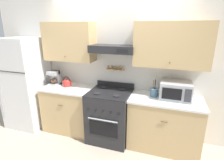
# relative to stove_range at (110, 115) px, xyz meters

# --- Properties ---
(ground_plane) EXTENTS (16.00, 16.00, 0.00)m
(ground_plane) POSITION_rel_stove_range_xyz_m (0.00, -0.27, -0.46)
(ground_plane) COLOR #B2A38E
(wall_back) EXTENTS (5.20, 0.46, 2.55)m
(wall_back) POSITION_rel_stove_range_xyz_m (0.04, 0.32, 0.96)
(wall_back) COLOR silver
(wall_back) RESTS_ON ground_plane
(counter_left) EXTENTS (0.99, 0.63, 0.89)m
(counter_left) POSITION_rel_stove_range_xyz_m (-0.86, 0.05, -0.02)
(counter_left) COLOR tan
(counter_left) RESTS_ON ground_plane
(counter_right) EXTENTS (1.17, 0.63, 0.89)m
(counter_right) POSITION_rel_stove_range_xyz_m (0.95, 0.05, -0.02)
(counter_right) COLOR tan
(counter_right) RESTS_ON ground_plane
(stove_range) EXTENTS (0.73, 0.72, 1.00)m
(stove_range) POSITION_rel_stove_range_xyz_m (0.00, 0.00, 0.00)
(stove_range) COLOR #232326
(stove_range) RESTS_ON ground_plane
(refrigerator) EXTENTS (0.76, 0.76, 1.82)m
(refrigerator) POSITION_rel_stove_range_xyz_m (-1.80, -0.03, 0.44)
(refrigerator) COLOR white
(refrigerator) RESTS_ON ground_plane
(tea_kettle) EXTENTS (0.20, 0.16, 0.20)m
(tea_kettle) POSITION_rel_stove_range_xyz_m (-0.92, 0.10, 0.51)
(tea_kettle) COLOR red
(tea_kettle) RESTS_ON counter_left
(coffee_maker) EXTENTS (0.20, 0.21, 0.28)m
(coffee_maker) POSITION_rel_stove_range_xyz_m (-1.21, 0.12, 0.57)
(coffee_maker) COLOR #ADAFB5
(coffee_maker) RESTS_ON counter_left
(microwave) EXTENTS (0.48, 0.38, 0.28)m
(microwave) POSITION_rel_stove_range_xyz_m (1.08, 0.11, 0.57)
(microwave) COLOR #ADAFB5
(microwave) RESTS_ON counter_right
(utensil_crock) EXTENTS (0.13, 0.13, 0.29)m
(utensil_crock) POSITION_rel_stove_range_xyz_m (0.75, 0.10, 0.50)
(utensil_crock) COLOR slate
(utensil_crock) RESTS_ON counter_right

